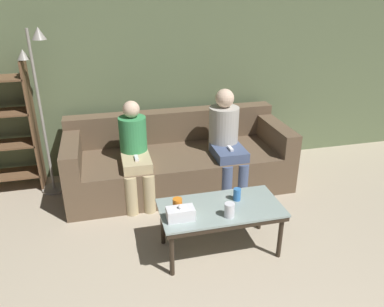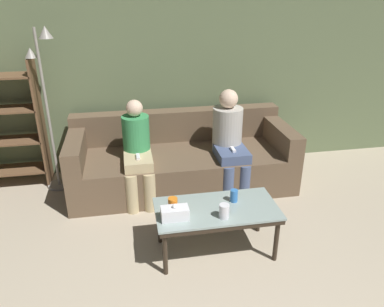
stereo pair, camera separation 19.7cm
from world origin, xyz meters
TOP-DOWN VIEW (x-y plane):
  - wall_back at (0.00, 3.97)m, footprint 12.00×0.06m
  - couch at (0.00, 3.40)m, footprint 2.47×0.98m
  - coffee_table at (0.10, 2.12)m, footprint 1.03×0.52m
  - cup_near_left at (-0.27, 2.14)m, footprint 0.08×0.08m
  - cup_near_right at (0.27, 2.20)m, footprint 0.06×0.06m
  - cup_far_center at (0.12, 1.97)m, footprint 0.08×0.08m
  - tissue_box at (-0.27, 2.03)m, footprint 0.22×0.12m
  - standing_lamp at (-1.40, 3.60)m, footprint 0.31×0.26m
  - seated_person_left_end at (-0.50, 3.18)m, footprint 0.31×0.62m
  - seated_person_mid_left at (0.50, 3.20)m, footprint 0.33×0.64m

SIDE VIEW (x-z plane):
  - couch at x=0.00m, z-range -0.10..0.69m
  - coffee_table at x=0.10m, z-range 0.17..0.61m
  - tissue_box at x=-0.27m, z-range 0.43..0.56m
  - cup_near_right at x=0.27m, z-range 0.44..0.55m
  - cup_far_center at x=0.12m, z-range 0.44..0.56m
  - cup_near_left at x=-0.27m, z-range 0.44..0.56m
  - seated_person_left_end at x=-0.50m, z-range 0.03..1.09m
  - seated_person_mid_left at x=0.50m, z-range 0.04..1.17m
  - standing_lamp at x=-1.40m, z-range 0.20..1.98m
  - wall_back at x=0.00m, z-range 0.00..2.60m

